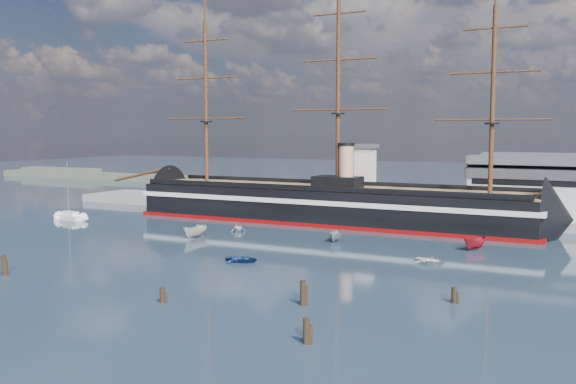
% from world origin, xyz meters
% --- Properties ---
extents(ground, '(600.00, 600.00, 0.00)m').
position_xyz_m(ground, '(0.00, 40.00, 0.00)').
color(ground, '#1F3240').
rests_on(ground, ground).
extents(quay, '(180.00, 18.00, 2.00)m').
position_xyz_m(quay, '(10.00, 76.00, 0.00)').
color(quay, slate).
rests_on(quay, ground).
extents(quay_tower, '(5.00, 5.00, 15.00)m').
position_xyz_m(quay_tower, '(3.00, 73.00, 9.75)').
color(quay_tower, silver).
rests_on(quay_tower, ground).
extents(shoreline, '(120.00, 10.00, 4.00)m').
position_xyz_m(shoreline, '(-139.23, 135.00, 1.45)').
color(shoreline, '#3F4C38').
rests_on(shoreline, ground).
extents(warship, '(112.88, 16.34, 53.94)m').
position_xyz_m(warship, '(-2.29, 60.00, 4.04)').
color(warship, black).
rests_on(warship, ground).
extents(sailboat, '(8.63, 4.44, 13.25)m').
position_xyz_m(sailboat, '(-54.58, 37.70, 0.84)').
color(sailboat, white).
rests_on(sailboat, ground).
extents(motorboat_a, '(7.25, 3.26, 2.81)m').
position_xyz_m(motorboat_a, '(-14.97, 30.14, 0.00)').
color(motorboat_a, beige).
rests_on(motorboat_a, ground).
extents(motorboat_b, '(1.82, 3.35, 1.48)m').
position_xyz_m(motorboat_b, '(4.49, 14.79, 0.00)').
color(motorboat_b, navy).
rests_on(motorboat_b, ground).
extents(motorboat_c, '(6.03, 3.03, 2.30)m').
position_xyz_m(motorboat_c, '(10.08, 38.38, 0.00)').
color(motorboat_c, gray).
rests_on(motorboat_c, ground).
extents(motorboat_d, '(5.34, 5.47, 1.96)m').
position_xyz_m(motorboat_d, '(-11.85, 40.40, 0.00)').
color(motorboat_d, white).
rests_on(motorboat_d, ground).
extents(motorboat_e, '(2.04, 3.31, 1.44)m').
position_xyz_m(motorboat_e, '(30.57, 26.71, 0.00)').
color(motorboat_e, silver).
rests_on(motorboat_e, ground).
extents(motorboat_f, '(7.20, 4.58, 2.70)m').
position_xyz_m(motorboat_f, '(34.26, 41.78, 0.00)').
color(motorboat_f, maroon).
rests_on(motorboat_f, ground).
extents(piling_near_left, '(0.64, 0.64, 3.56)m').
position_xyz_m(piling_near_left, '(-20.40, -7.94, 0.00)').
color(piling_near_left, black).
rests_on(piling_near_left, ground).
extents(piling_near_mid, '(0.64, 0.64, 2.52)m').
position_xyz_m(piling_near_mid, '(8.19, -9.31, 0.00)').
color(piling_near_mid, black).
rests_on(piling_near_mid, ground).
extents(piling_near_right, '(0.64, 0.64, 3.65)m').
position_xyz_m(piling_near_right, '(23.34, -2.84, 0.00)').
color(piling_near_right, black).
rests_on(piling_near_right, ground).
extents(piling_far_right, '(0.64, 0.64, 2.60)m').
position_xyz_m(piling_far_right, '(38.67, 6.11, 0.00)').
color(piling_far_right, black).
rests_on(piling_far_right, ground).
extents(piling_extra, '(0.64, 0.64, 3.22)m').
position_xyz_m(piling_extra, '(29.46, -14.81, 0.00)').
color(piling_extra, black).
rests_on(piling_extra, ground).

